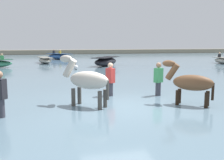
% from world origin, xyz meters
% --- Properties ---
extents(ground_plane, '(120.00, 120.00, 0.00)m').
position_xyz_m(ground_plane, '(0.00, 0.00, 0.00)').
color(ground_plane, '#756B56').
extents(water_surface, '(90.00, 90.00, 0.38)m').
position_xyz_m(water_surface, '(0.00, 10.00, 0.19)').
color(water_surface, slate).
rests_on(water_surface, ground).
extents(horse_lead_pinto, '(1.56, 1.43, 1.97)m').
position_xyz_m(horse_lead_pinto, '(-1.09, 0.25, 1.16)').
color(horse_lead_pinto, beige).
rests_on(horse_lead_pinto, ground).
extents(horse_trailing_bay, '(1.45, 1.29, 1.80)m').
position_xyz_m(horse_trailing_bay, '(2.12, -0.37, 1.06)').
color(horse_trailing_bay, brown).
rests_on(horse_trailing_bay, ground).
extents(boat_mid_channel, '(3.26, 3.35, 1.16)m').
position_xyz_m(boat_mid_channel, '(-1.04, 24.00, 0.72)').
color(boat_mid_channel, '#28518E').
rests_on(boat_mid_channel, water_surface).
extents(boat_near_starboard, '(3.09, 3.52, 0.75)m').
position_xyz_m(boat_near_starboard, '(2.52, 14.16, 0.75)').
color(boat_near_starboard, black).
rests_on(boat_near_starboard, water_surface).
extents(boat_mid_outer, '(1.05, 2.79, 1.06)m').
position_xyz_m(boat_mid_outer, '(13.90, 13.69, 0.68)').
color(boat_mid_outer, '#B2AD9E').
rests_on(boat_mid_outer, water_surface).
extents(boat_distant_west, '(1.68, 3.22, 0.59)m').
position_xyz_m(boat_distant_west, '(-2.63, 18.20, 0.67)').
color(boat_distant_west, '#B2AD9E').
rests_on(boat_distant_west, water_surface).
extents(person_spectator_far, '(0.38, 0.34, 1.63)m').
position_xyz_m(person_spectator_far, '(-3.50, -0.43, 0.87)').
color(person_spectator_far, '#383842').
rests_on(person_spectator_far, ground).
extents(person_wading_mid, '(0.32, 0.38, 1.63)m').
position_xyz_m(person_wading_mid, '(-0.02, 1.65, 0.87)').
color(person_wading_mid, '#383842').
rests_on(person_wading_mid, ground).
extents(person_onlooker_right, '(0.38, 0.32, 1.63)m').
position_xyz_m(person_onlooker_right, '(1.75, 1.29, 0.87)').
color(person_onlooker_right, '#383842').
rests_on(person_onlooker_right, ground).
extents(channel_buoy, '(0.34, 0.34, 0.79)m').
position_xyz_m(channel_buoy, '(-0.31, 11.64, 0.56)').
color(channel_buoy, silver).
rests_on(channel_buoy, water_surface).
extents(far_shoreline, '(80.00, 2.40, 1.11)m').
position_xyz_m(far_shoreline, '(0.00, 38.60, 0.56)').
color(far_shoreline, gray).
rests_on(far_shoreline, ground).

